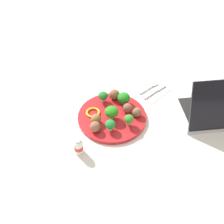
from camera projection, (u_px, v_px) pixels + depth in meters
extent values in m
plane|color=silver|center=(112.00, 118.00, 1.08)|extent=(4.00, 4.00, 0.00)
cylinder|color=red|center=(112.00, 117.00, 1.07)|extent=(0.28, 0.28, 0.02)
cylinder|color=#9DC782|center=(110.00, 128.00, 1.00)|extent=(0.02, 0.02, 0.02)
ellipsoid|color=#207B32|center=(110.00, 124.00, 0.99)|extent=(0.04, 0.04, 0.03)
cylinder|color=#A6BA7E|center=(103.00, 100.00, 1.12)|extent=(0.02, 0.02, 0.02)
ellipsoid|color=#22752E|center=(103.00, 96.00, 1.10)|extent=(0.04, 0.04, 0.03)
cylinder|color=#A0C677|center=(124.00, 102.00, 1.11)|extent=(0.02, 0.02, 0.01)
ellipsoid|color=#217E21|center=(124.00, 98.00, 1.09)|extent=(0.05, 0.05, 0.04)
cylinder|color=#94B866|center=(129.00, 123.00, 1.02)|extent=(0.01, 0.01, 0.02)
ellipsoid|color=#387B28|center=(129.00, 119.00, 1.00)|extent=(0.04, 0.04, 0.03)
cylinder|color=#91CB78|center=(112.00, 117.00, 1.05)|extent=(0.01, 0.01, 0.02)
ellipsoid|color=#2C841D|center=(112.00, 112.00, 1.03)|extent=(0.05, 0.05, 0.04)
sphere|color=brown|center=(128.00, 108.00, 1.07)|extent=(0.04, 0.04, 0.04)
sphere|color=brown|center=(137.00, 112.00, 1.05)|extent=(0.04, 0.04, 0.04)
sphere|color=brown|center=(96.00, 119.00, 1.02)|extent=(0.04, 0.04, 0.04)
sphere|color=brown|center=(114.00, 95.00, 1.12)|extent=(0.05, 0.05, 0.05)
sphere|color=brown|center=(96.00, 127.00, 0.99)|extent=(0.04, 0.04, 0.04)
torus|color=yellow|center=(93.00, 113.00, 1.07)|extent=(0.08, 0.08, 0.01)
cube|color=white|center=(151.00, 91.00, 1.20)|extent=(0.18, 0.14, 0.01)
cube|color=silver|center=(146.00, 89.00, 1.20)|extent=(0.09, 0.03, 0.01)
cube|color=silver|center=(155.00, 84.00, 1.22)|extent=(0.03, 0.03, 0.01)
cube|color=silver|center=(150.00, 94.00, 1.17)|extent=(0.09, 0.03, 0.01)
cube|color=silver|center=(161.00, 87.00, 1.21)|extent=(0.06, 0.03, 0.01)
cylinder|color=white|center=(79.00, 147.00, 0.93)|extent=(0.03, 0.03, 0.06)
cylinder|color=red|center=(79.00, 147.00, 0.93)|extent=(0.03, 0.03, 0.02)
cylinder|color=silver|center=(78.00, 140.00, 0.91)|extent=(0.02, 0.02, 0.01)
cube|color=silver|center=(215.00, 110.00, 1.10)|extent=(0.38, 0.38, 0.02)
cube|color=black|center=(216.00, 108.00, 1.09)|extent=(0.31, 0.31, 0.00)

